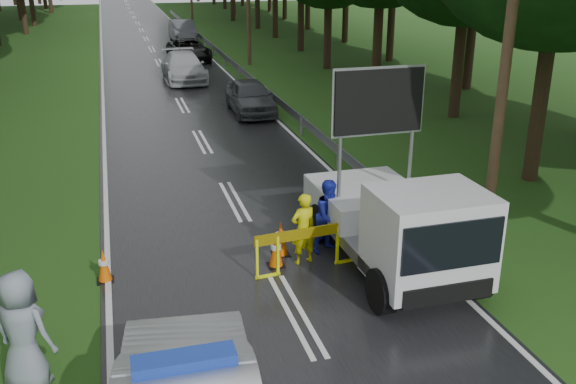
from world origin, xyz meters
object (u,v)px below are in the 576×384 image
object	(u,v)px
barrier	(308,238)
queue_car_second	(184,67)
work_truck	(399,223)
officer	(303,229)
queue_car_first	(250,97)
queue_car_third	(189,50)
queue_car_fourth	(183,31)
civilian	(330,216)

from	to	relation	value
barrier	queue_car_second	distance (m)	22.21
work_truck	officer	world-z (taller)	work_truck
work_truck	queue_car_first	distance (m)	14.71
queue_car_third	queue_car_first	bearing A→B (deg)	-92.45
officer	barrier	bearing A→B (deg)	75.62
queue_car_first	queue_car_third	xyz separation A→B (m)	(-0.68, 14.75, -0.05)
queue_car_fourth	queue_car_first	bearing A→B (deg)	-90.86
queue_car_first	queue_car_fourth	xyz separation A→B (m)	(0.00, 23.72, 0.09)
officer	queue_car_second	world-z (taller)	officer
officer	queue_car_first	bearing A→B (deg)	-112.08
queue_car_second	work_truck	bearing A→B (deg)	-86.30
officer	work_truck	bearing A→B (deg)	139.37
queue_car_first	queue_car_third	bearing A→B (deg)	93.36
queue_car_second	officer	bearing A→B (deg)	-90.81
work_truck	barrier	distance (m)	1.90
queue_car_first	queue_car_third	size ratio (longest dim) A/B	0.88
queue_car_first	queue_car_fourth	bearing A→B (deg)	90.74
civilian	queue_car_third	world-z (taller)	civilian
work_truck	queue_car_fourth	xyz separation A→B (m)	(0.07, 38.43, -0.31)
queue_car_third	queue_car_fourth	distance (m)	9.00
queue_car_fourth	work_truck	bearing A→B (deg)	-90.96
queue_car_fourth	queue_car_third	bearing A→B (deg)	-95.17
work_truck	queue_car_fourth	bearing A→B (deg)	88.86
barrier	queue_car_fourth	xyz separation A→B (m)	(1.86, 37.90, 0.05)
civilian	queue_car_third	xyz separation A→B (m)	(0.42, 28.12, -0.19)
officer	queue_car_third	world-z (taller)	officer
civilian	queue_car_fourth	size ratio (longest dim) A/B	0.35
barrier	queue_car_second	xyz separation A→B (m)	(0.06, 22.21, -0.02)
queue_car_third	queue_car_fourth	bearing A→B (deg)	80.62
officer	queue_car_fourth	size ratio (longest dim) A/B	0.33
civilian	queue_car_second	world-z (taller)	civilian
queue_car_third	civilian	bearing A→B (deg)	-95.94
civilian	queue_car_third	distance (m)	28.12
queue_car_second	queue_car_third	size ratio (longest dim) A/B	1.07
barrier	civilian	bearing A→B (deg)	40.55
civilian	barrier	bearing A→B (deg)	-155.87
queue_car_first	queue_car_second	xyz separation A→B (m)	(-1.80, 8.04, 0.02)
officer	queue_car_fourth	distance (m)	37.59
civilian	queue_car_third	bearing A→B (deg)	66.34
work_truck	queue_car_fourth	distance (m)	38.43
work_truck	queue_car_third	size ratio (longest dim) A/B	1.10
queue_car_third	queue_car_fourth	xyz separation A→B (m)	(0.68, 8.97, 0.14)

